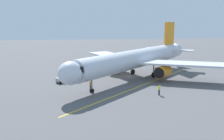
{
  "coord_description": "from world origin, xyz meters",
  "views": [
    {
      "loc": [
        9.53,
        52.45,
        11.81
      ],
      "look_at": [
        4.4,
        7.94,
        3.0
      ],
      "focal_mm": 40.2,
      "sensor_mm": 36.0,
      "label": 1
    }
  ],
  "objects_px": {
    "ground_crew_wing_walker": "(159,90)",
    "tug_near_nose": "(63,79)",
    "airplane": "(136,59)",
    "ground_crew_marshaller": "(91,85)"
  },
  "relations": [
    {
      "from": "ground_crew_marshaller",
      "to": "airplane",
      "type": "bearing_deg",
      "value": -139.05
    },
    {
      "from": "ground_crew_wing_walker",
      "to": "tug_near_nose",
      "type": "relative_size",
      "value": 0.62
    },
    {
      "from": "ground_crew_wing_walker",
      "to": "tug_near_nose",
      "type": "xyz_separation_m",
      "value": [
        16.11,
        -10.23,
        -0.18
      ]
    },
    {
      "from": "airplane",
      "to": "ground_crew_wing_walker",
      "type": "distance_m",
      "value": 12.96
    },
    {
      "from": "ground_crew_marshaller",
      "to": "tug_near_nose",
      "type": "xyz_separation_m",
      "value": [
        5.18,
        -6.21,
        -0.18
      ]
    },
    {
      "from": "airplane",
      "to": "ground_crew_marshaller",
      "type": "bearing_deg",
      "value": 40.95
    },
    {
      "from": "ground_crew_marshaller",
      "to": "ground_crew_wing_walker",
      "type": "bearing_deg",
      "value": 159.84
    },
    {
      "from": "ground_crew_wing_walker",
      "to": "airplane",
      "type": "bearing_deg",
      "value": -84.91
    },
    {
      "from": "ground_crew_wing_walker",
      "to": "tug_near_nose",
      "type": "distance_m",
      "value": 19.08
    },
    {
      "from": "ground_crew_marshaller",
      "to": "ground_crew_wing_walker",
      "type": "xyz_separation_m",
      "value": [
        -10.93,
        4.01,
        0.0
      ]
    }
  ]
}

